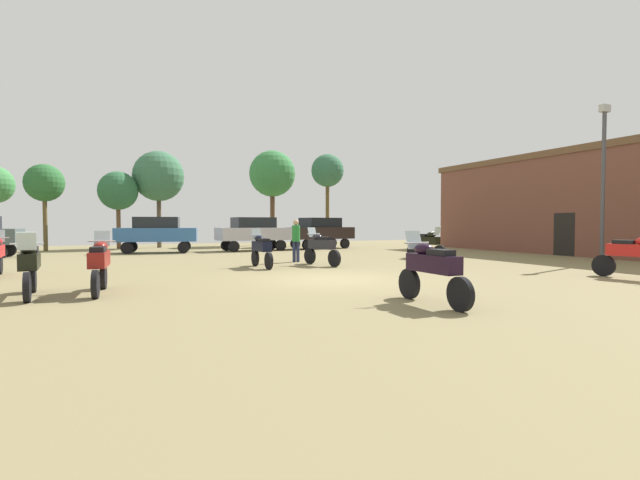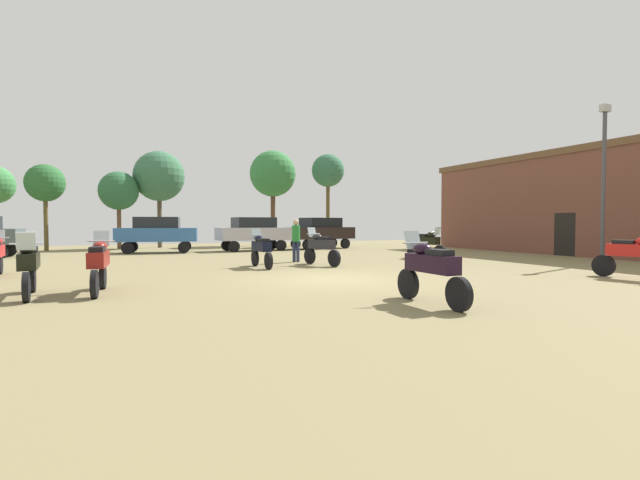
{
  "view_description": "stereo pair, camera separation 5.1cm",
  "coord_description": "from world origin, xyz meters",
  "px_view_note": "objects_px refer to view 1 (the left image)",
  "views": [
    {
      "loc": [
        -5.77,
        -12.39,
        1.69
      ],
      "look_at": [
        2.34,
        6.08,
        0.94
      ],
      "focal_mm": 26.02,
      "sensor_mm": 36.0,
      "label": 1
    },
    {
      "loc": [
        -5.73,
        -12.41,
        1.69
      ],
      "look_at": [
        2.34,
        6.08,
        0.94
      ],
      "focal_mm": 26.02,
      "sensor_mm": 36.0,
      "label": 2
    }
  ],
  "objects_px": {
    "motorcycle_2": "(634,254)",
    "tree_6": "(44,183)",
    "motorcycle_8": "(427,243)",
    "car_3": "(320,231)",
    "motorcycle_6": "(100,263)",
    "car_4": "(253,231)",
    "motorcycle_9": "(321,247)",
    "tree_7": "(327,172)",
    "brick_building": "(618,202)",
    "motorcycle_3": "(432,269)",
    "tree_3": "(272,174)",
    "motorcycle_5": "(30,265)",
    "tree_5": "(118,191)",
    "motorcycle_7": "(261,249)",
    "tree_2": "(159,176)",
    "lamp_post": "(603,175)",
    "car_1": "(157,232)",
    "person_1": "(296,237)"
  },
  "relations": [
    {
      "from": "brick_building",
      "to": "motorcycle_9",
      "type": "distance_m",
      "value": 16.56
    },
    {
      "from": "tree_3",
      "to": "brick_building",
      "type": "bearing_deg",
      "value": -53.33
    },
    {
      "from": "lamp_post",
      "to": "tree_3",
      "type": "bearing_deg",
      "value": 111.01
    },
    {
      "from": "car_4",
      "to": "tree_6",
      "type": "relative_size",
      "value": 0.86
    },
    {
      "from": "motorcycle_9",
      "to": "tree_2",
      "type": "xyz_separation_m",
      "value": [
        -4.72,
        16.4,
        4.06
      ]
    },
    {
      "from": "brick_building",
      "to": "motorcycle_2",
      "type": "bearing_deg",
      "value": -144.38
    },
    {
      "from": "brick_building",
      "to": "person_1",
      "type": "relative_size",
      "value": 11.86
    },
    {
      "from": "motorcycle_6",
      "to": "tree_5",
      "type": "xyz_separation_m",
      "value": [
        0.5,
        20.31,
        2.98
      ]
    },
    {
      "from": "motorcycle_5",
      "to": "motorcycle_8",
      "type": "bearing_deg",
      "value": -164.01
    },
    {
      "from": "motorcycle_7",
      "to": "tree_2",
      "type": "height_order",
      "value": "tree_2"
    },
    {
      "from": "tree_2",
      "to": "tree_5",
      "type": "distance_m",
      "value": 2.81
    },
    {
      "from": "motorcycle_8",
      "to": "car_3",
      "type": "xyz_separation_m",
      "value": [
        -1.0,
        9.95,
        0.43
      ]
    },
    {
      "from": "motorcycle_7",
      "to": "tree_7",
      "type": "xyz_separation_m",
      "value": [
        9.56,
        14.93,
        4.79
      ]
    },
    {
      "from": "motorcycle_3",
      "to": "brick_building",
      "type": "bearing_deg",
      "value": 24.06
    },
    {
      "from": "motorcycle_5",
      "to": "tree_2",
      "type": "distance_m",
      "value": 21.79
    },
    {
      "from": "tree_3",
      "to": "car_1",
      "type": "bearing_deg",
      "value": -145.63
    },
    {
      "from": "tree_6",
      "to": "motorcycle_9",
      "type": "bearing_deg",
      "value": -53.23
    },
    {
      "from": "motorcycle_3",
      "to": "tree_3",
      "type": "relative_size",
      "value": 0.33
    },
    {
      "from": "car_4",
      "to": "motorcycle_9",
      "type": "bearing_deg",
      "value": 174.4
    },
    {
      "from": "car_1",
      "to": "car_3",
      "type": "distance_m",
      "value": 10.06
    },
    {
      "from": "motorcycle_2",
      "to": "motorcycle_7",
      "type": "distance_m",
      "value": 12.05
    },
    {
      "from": "motorcycle_5",
      "to": "motorcycle_9",
      "type": "distance_m",
      "value": 10.22
    },
    {
      "from": "motorcycle_6",
      "to": "tree_7",
      "type": "height_order",
      "value": "tree_7"
    },
    {
      "from": "motorcycle_8",
      "to": "tree_2",
      "type": "distance_m",
      "value": 19.08
    },
    {
      "from": "motorcycle_7",
      "to": "tree_3",
      "type": "relative_size",
      "value": 0.3
    },
    {
      "from": "motorcycle_8",
      "to": "tree_7",
      "type": "height_order",
      "value": "tree_7"
    },
    {
      "from": "car_3",
      "to": "lamp_post",
      "type": "relative_size",
      "value": 0.69
    },
    {
      "from": "motorcycle_7",
      "to": "motorcycle_8",
      "type": "xyz_separation_m",
      "value": [
        8.18,
        0.92,
        0.03
      ]
    },
    {
      "from": "tree_7",
      "to": "brick_building",
      "type": "bearing_deg",
      "value": -59.62
    },
    {
      "from": "motorcycle_5",
      "to": "tree_5",
      "type": "bearing_deg",
      "value": -99.69
    },
    {
      "from": "motorcycle_9",
      "to": "tree_7",
      "type": "distance_m",
      "value": 17.27
    },
    {
      "from": "motorcycle_5",
      "to": "tree_7",
      "type": "relative_size",
      "value": 0.33
    },
    {
      "from": "brick_building",
      "to": "tree_3",
      "type": "height_order",
      "value": "tree_3"
    },
    {
      "from": "motorcycle_7",
      "to": "tree_3",
      "type": "height_order",
      "value": "tree_3"
    },
    {
      "from": "car_4",
      "to": "tree_5",
      "type": "distance_m",
      "value": 9.47
    },
    {
      "from": "motorcycle_8",
      "to": "tree_2",
      "type": "height_order",
      "value": "tree_2"
    },
    {
      "from": "motorcycle_2",
      "to": "tree_6",
      "type": "bearing_deg",
      "value": -64.22
    },
    {
      "from": "tree_5",
      "to": "brick_building",
      "type": "bearing_deg",
      "value": -35.09
    },
    {
      "from": "motorcycle_6",
      "to": "car_1",
      "type": "height_order",
      "value": "car_1"
    },
    {
      "from": "brick_building",
      "to": "lamp_post",
      "type": "height_order",
      "value": "lamp_post"
    },
    {
      "from": "person_1",
      "to": "car_4",
      "type": "bearing_deg",
      "value": -54.62
    },
    {
      "from": "motorcycle_5",
      "to": "tree_6",
      "type": "height_order",
      "value": "tree_6"
    },
    {
      "from": "motorcycle_2",
      "to": "car_1",
      "type": "relative_size",
      "value": 0.49
    },
    {
      "from": "person_1",
      "to": "brick_building",
      "type": "bearing_deg",
      "value": -150.34
    },
    {
      "from": "motorcycle_6",
      "to": "tree_6",
      "type": "height_order",
      "value": "tree_6"
    },
    {
      "from": "motorcycle_5",
      "to": "tree_6",
      "type": "distance_m",
      "value": 19.95
    },
    {
      "from": "brick_building",
      "to": "person_1",
      "type": "bearing_deg",
      "value": 170.8
    },
    {
      "from": "tree_3",
      "to": "motorcycle_3",
      "type": "bearing_deg",
      "value": -100.72
    },
    {
      "from": "brick_building",
      "to": "motorcycle_5",
      "type": "bearing_deg",
      "value": -171.77
    },
    {
      "from": "motorcycle_3",
      "to": "motorcycle_5",
      "type": "distance_m",
      "value": 8.84
    }
  ]
}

